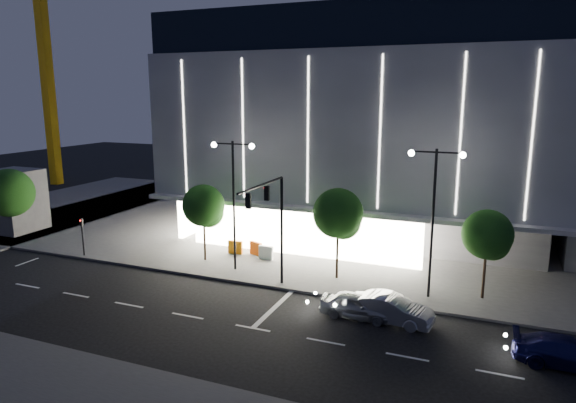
% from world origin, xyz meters
% --- Properties ---
extents(ground, '(160.00, 160.00, 0.00)m').
position_xyz_m(ground, '(0.00, 0.00, 0.00)').
color(ground, black).
rests_on(ground, ground).
extents(sidewalk_museum, '(70.00, 40.00, 0.15)m').
position_xyz_m(sidewalk_museum, '(5.00, 24.00, 0.07)').
color(sidewalk_museum, '#474747').
rests_on(sidewalk_museum, ground).
extents(sidewalk_west, '(16.00, 50.00, 0.15)m').
position_xyz_m(sidewalk_west, '(-30.00, 10.00, 0.07)').
color(sidewalk_west, '#474747').
rests_on(sidewalk_west, ground).
extents(museum, '(30.00, 25.80, 18.00)m').
position_xyz_m(museum, '(2.98, 22.31, 9.27)').
color(museum, '#4C4C51').
rests_on(museum, ground).
extents(traffic_mast, '(0.33, 5.89, 7.07)m').
position_xyz_m(traffic_mast, '(1.00, 3.34, 5.03)').
color(traffic_mast, black).
rests_on(traffic_mast, ground).
extents(street_lamp_west, '(3.16, 0.36, 9.00)m').
position_xyz_m(street_lamp_west, '(-3.00, 6.00, 5.96)').
color(street_lamp_west, black).
rests_on(street_lamp_west, ground).
extents(street_lamp_east, '(3.16, 0.36, 9.00)m').
position_xyz_m(street_lamp_east, '(10.00, 6.00, 5.96)').
color(street_lamp_east, black).
rests_on(street_lamp_east, ground).
extents(ped_signal_far, '(0.22, 0.24, 3.00)m').
position_xyz_m(ped_signal_far, '(-15.00, 4.50, 1.89)').
color(ped_signal_far, black).
rests_on(ped_signal_far, ground).
extents(tower_crane, '(32.00, 2.00, 28.50)m').
position_xyz_m(tower_crane, '(-40.92, 28.00, 20.51)').
color(tower_crane, gold).
rests_on(tower_crane, ground).
extents(tree_left, '(3.02, 3.02, 5.72)m').
position_xyz_m(tree_left, '(-5.97, 7.02, 4.03)').
color(tree_left, black).
rests_on(tree_left, ground).
extents(tree_mid, '(3.25, 3.25, 6.15)m').
position_xyz_m(tree_mid, '(4.03, 7.02, 4.33)').
color(tree_mid, black).
rests_on(tree_mid, ground).
extents(tree_right, '(2.91, 2.91, 5.51)m').
position_xyz_m(tree_right, '(13.03, 7.02, 3.88)').
color(tree_right, black).
rests_on(tree_right, ground).
extents(car_lead, '(4.04, 1.66, 1.37)m').
position_xyz_m(car_lead, '(6.68, 1.87, 0.69)').
color(car_lead, '#9FA3A7').
rests_on(car_lead, ground).
extents(car_second, '(4.68, 2.04, 1.50)m').
position_xyz_m(car_second, '(8.50, 1.95, 0.75)').
color(car_second, silver).
rests_on(car_second, ground).
extents(car_third, '(4.64, 1.93, 1.34)m').
position_xyz_m(car_third, '(16.77, 0.37, 0.67)').
color(car_third, '#15154F').
rests_on(car_third, ground).
extents(barrier_a, '(1.12, 0.33, 1.00)m').
position_xyz_m(barrier_a, '(-4.65, 9.13, 0.65)').
color(barrier_a, orange).
rests_on(barrier_a, sidewalk_museum).
extents(barrier_b, '(1.11, 0.29, 1.00)m').
position_xyz_m(barrier_b, '(-1.94, 8.79, 0.65)').
color(barrier_b, white).
rests_on(barrier_b, sidewalk_museum).
extents(barrier_c, '(1.11, 0.64, 1.00)m').
position_xyz_m(barrier_c, '(-3.06, 9.43, 0.65)').
color(barrier_c, '#C94E0B').
rests_on(barrier_c, sidewalk_museum).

